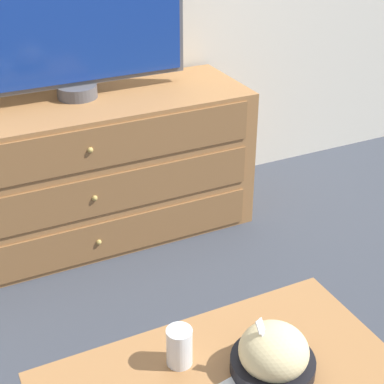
% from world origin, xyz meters
% --- Properties ---
extents(ground_plane, '(12.00, 12.00, 0.00)m').
position_xyz_m(ground_plane, '(0.00, 0.00, 0.00)').
color(ground_plane, '#383D47').
extents(dresser, '(1.58, 0.52, 0.67)m').
position_xyz_m(dresser, '(-0.11, -0.28, 0.33)').
color(dresser, '#9E6B3D').
rests_on(dresser, ground_plane).
extents(tv, '(1.01, 0.17, 0.70)m').
position_xyz_m(tv, '(-0.06, -0.22, 1.03)').
color(tv, '#515156').
rests_on(tv, dresser).
extents(takeout_bowl, '(0.22, 0.22, 0.17)m').
position_xyz_m(takeout_bowl, '(0.01, -1.72, 0.44)').
color(takeout_bowl, black).
rests_on(takeout_bowl, coffee_table).
extents(drink_cup, '(0.07, 0.07, 0.11)m').
position_xyz_m(drink_cup, '(-0.20, -1.58, 0.43)').
color(drink_cup, beige).
rests_on(drink_cup, coffee_table).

